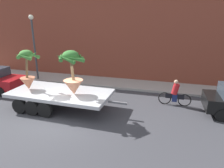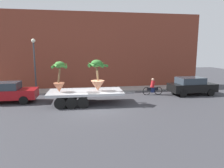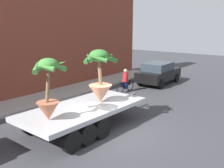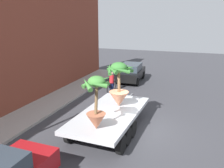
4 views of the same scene
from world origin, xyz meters
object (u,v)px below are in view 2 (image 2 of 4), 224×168
at_px(potted_palm_middle, 60,77).
at_px(parked_car, 191,86).
at_px(potted_palm_rear, 97,76).
at_px(cyclist, 153,87).
at_px(street_lamp, 34,59).
at_px(flatbed_trailer, 83,94).
at_px(trailing_car, 5,92).

distance_m(potted_palm_middle, parked_car, 11.58).
xyz_separation_m(potted_palm_rear, cyclist, (5.19, 2.34, -1.43)).
bearing_deg(parked_car, street_lamp, 169.82).
height_order(flatbed_trailer, potted_palm_rear, potted_palm_rear).
distance_m(flatbed_trailer, potted_palm_middle, 2.08).
relative_size(flatbed_trailer, trailing_car, 1.41).
relative_size(potted_palm_rear, potted_palm_middle, 1.04).
bearing_deg(street_lamp, potted_palm_rear, -39.49).
bearing_deg(trailing_car, flatbed_trailer, -12.89).
xyz_separation_m(flatbed_trailer, cyclist, (6.30, 2.17, -0.10)).
distance_m(potted_palm_rear, trailing_car, 7.25).
distance_m(parked_car, street_lamp, 14.29).
distance_m(flatbed_trailer, potted_palm_rear, 1.74).
distance_m(cyclist, street_lamp, 10.89).
bearing_deg(trailing_car, cyclist, 3.89).
bearing_deg(street_lamp, trailing_car, -122.46).
height_order(potted_palm_middle, street_lamp, street_lamp).
distance_m(potted_palm_rear, parked_car, 8.94).
bearing_deg(potted_palm_rear, parked_car, 11.74).
xyz_separation_m(potted_palm_middle, street_lamp, (-2.49, 4.24, 1.15)).
xyz_separation_m(potted_palm_rear, parked_car, (8.66, 1.80, -1.27)).
relative_size(cyclist, trailing_car, 0.40).
bearing_deg(street_lamp, flatbed_trailer, -45.20).
bearing_deg(cyclist, parked_car, -8.79).
relative_size(potted_palm_middle, cyclist, 1.20).
relative_size(flatbed_trailer, potted_palm_rear, 2.82).
xyz_separation_m(trailing_car, street_lamp, (1.77, 2.78, 2.40)).
bearing_deg(street_lamp, parked_car, -10.18).
bearing_deg(cyclist, flatbed_trailer, -161.00).
bearing_deg(potted_palm_rear, street_lamp, 140.51).
height_order(trailing_car, street_lamp, street_lamp).
height_order(flatbed_trailer, potted_palm_middle, potted_palm_middle).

